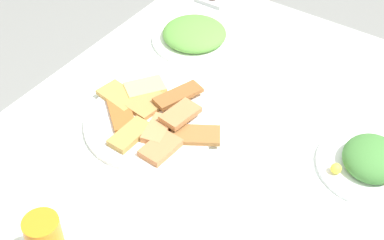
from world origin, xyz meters
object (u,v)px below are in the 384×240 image
at_px(dining_table, 219,156).
at_px(salad_plate_rice, 371,161).
at_px(salad_plate_greens, 194,35).
at_px(pide_platter, 152,120).

bearing_deg(dining_table, salad_plate_rice, 105.87).
height_order(salad_plate_greens, salad_plate_rice, salad_plate_rice).
bearing_deg(pide_platter, salad_plate_greens, -162.39).
bearing_deg(dining_table, salad_plate_greens, -136.73).
xyz_separation_m(pide_platter, salad_plate_greens, (-0.33, -0.11, 0.01)).
distance_m(dining_table, pide_platter, 0.19).
bearing_deg(salad_plate_rice, salad_plate_greens, -107.05).
bearing_deg(salad_plate_rice, pide_platter, -71.77).
bearing_deg(salad_plate_greens, dining_table, 43.27).
height_order(pide_platter, salad_plate_rice, salad_plate_rice).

